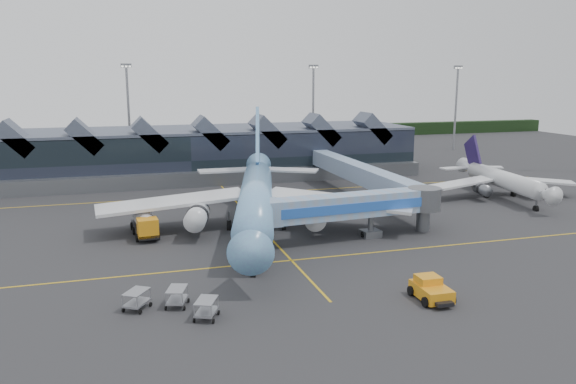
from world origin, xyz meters
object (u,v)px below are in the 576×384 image
object	(u,v)px
jet_bridge	(364,206)
fuel_truck	(144,220)
regional_jet	(501,179)
main_airliner	(256,195)
pushback_tug	(431,290)

from	to	relation	value
jet_bridge	fuel_truck	xyz separation A→B (m)	(-25.85, 9.31, -2.24)
regional_jet	main_airliner	bearing A→B (deg)	-162.04
jet_bridge	regional_jet	bearing A→B (deg)	22.03
main_airliner	jet_bridge	distance (m)	14.04
pushback_tug	fuel_truck	bearing A→B (deg)	130.36
regional_jet	jet_bridge	bearing A→B (deg)	-146.04
regional_jet	fuel_truck	xyz separation A→B (m)	(-57.46, -6.57, -1.22)
pushback_tug	jet_bridge	bearing A→B (deg)	84.77
main_airliner	jet_bridge	xyz separation A→B (m)	(11.72, -7.72, -0.45)
jet_bridge	pushback_tug	xyz separation A→B (m)	(-2.31, -19.82, -3.14)
jet_bridge	pushback_tug	world-z (taller)	jet_bridge
jet_bridge	fuel_truck	size ratio (longest dim) A/B	2.52
fuel_truck	jet_bridge	bearing A→B (deg)	-24.47
main_airliner	fuel_truck	bearing A→B (deg)	-172.02
main_airliner	jet_bridge	size ratio (longest dim) A/B	1.93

